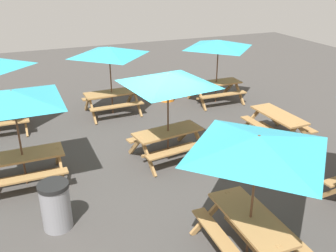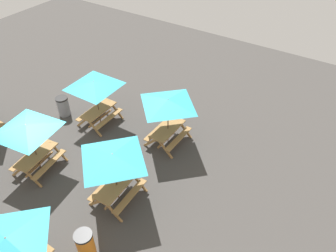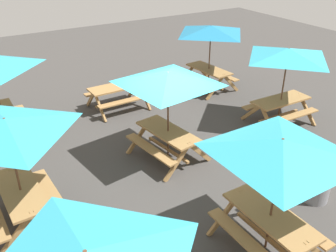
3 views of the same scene
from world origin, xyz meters
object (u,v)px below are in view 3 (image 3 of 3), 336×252
(picnic_table_1, at_px, (168,85))
(picnic_table_4, at_px, (117,92))
(picnic_table_5, at_px, (211,34))
(trash_bin_gray, at_px, (318,180))
(picnic_table_7, at_px, (8,134))
(picnic_table_0, at_px, (287,59))
(picnic_table_3, at_px, (280,156))

(picnic_table_1, relative_size, picnic_table_4, 1.52)
(picnic_table_5, relative_size, trash_bin_gray, 2.38)
(picnic_table_7, bearing_deg, picnic_table_5, 115.14)
(picnic_table_7, bearing_deg, picnic_table_1, 96.31)
(picnic_table_4, xyz_separation_m, picnic_table_5, (0.14, 3.52, 1.43))
(picnic_table_1, bearing_deg, picnic_table_0, 81.11)
(picnic_table_3, distance_m, trash_bin_gray, 2.46)
(picnic_table_4, distance_m, picnic_table_7, 5.66)
(picnic_table_0, relative_size, picnic_table_1, 0.83)
(picnic_table_4, height_order, trash_bin_gray, trash_bin_gray)
(picnic_table_4, bearing_deg, trash_bin_gray, -76.80)
(trash_bin_gray, bearing_deg, picnic_table_3, -75.76)
(picnic_table_1, bearing_deg, picnic_table_5, 123.45)
(picnic_table_0, xyz_separation_m, picnic_table_3, (3.51, -3.90, 0.00))
(picnic_table_4, bearing_deg, picnic_table_7, -135.45)
(picnic_table_1, distance_m, trash_bin_gray, 3.89)
(picnic_table_4, distance_m, trash_bin_gray, 6.70)
(picnic_table_3, xyz_separation_m, picnic_table_5, (-6.81, 3.71, 0.00))
(picnic_table_1, xyz_separation_m, picnic_table_7, (0.55, -3.65, 0.00))
(picnic_table_0, height_order, picnic_table_5, same)
(picnic_table_7, bearing_deg, picnic_table_0, 91.49)
(picnic_table_1, xyz_separation_m, picnic_table_5, (-3.25, 3.67, 0.00))
(picnic_table_4, xyz_separation_m, picnic_table_7, (3.95, -3.80, 1.43))
(picnic_table_3, height_order, picnic_table_4, picnic_table_3)
(picnic_table_3, distance_m, picnic_table_5, 7.76)
(picnic_table_0, bearing_deg, picnic_table_5, 93.86)
(picnic_table_4, relative_size, picnic_table_7, 0.79)
(picnic_table_3, bearing_deg, picnic_table_5, 150.84)
(picnic_table_4, bearing_deg, picnic_table_3, -93.10)
(picnic_table_0, relative_size, picnic_table_7, 1.00)
(picnic_table_1, bearing_deg, trash_bin_gray, 22.89)
(picnic_table_5, bearing_deg, picnic_table_0, -1.31)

